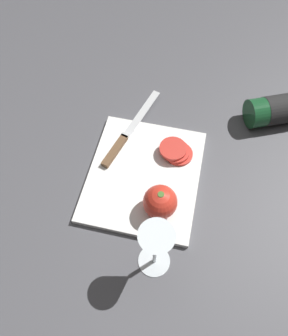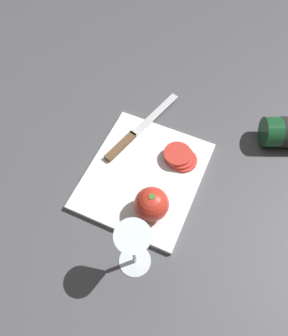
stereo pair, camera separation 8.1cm
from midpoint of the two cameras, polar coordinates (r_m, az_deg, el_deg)
ground_plane at (r=0.87m, az=2.93°, el=-0.47°), size 3.00×3.00×0.00m
cutting_board at (r=0.85m, az=2.74°, el=-1.53°), size 0.33×0.28×0.02m
wine_glass at (r=0.65m, az=1.79°, el=-13.51°), size 0.07×0.07×0.18m
whole_tomato at (r=0.76m, az=4.41°, el=-6.56°), size 0.08×0.08×0.08m
knife at (r=0.89m, az=-0.04°, el=4.93°), size 0.29×0.10×0.01m
tomato_slice_stack_near at (r=0.86m, az=9.05°, el=1.66°), size 0.07×0.09×0.02m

